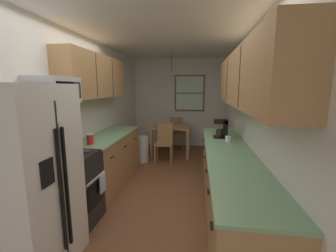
# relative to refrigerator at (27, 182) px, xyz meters

# --- Properties ---
(ground_plane) EXTENTS (12.00, 12.00, 0.00)m
(ground_plane) POSITION_rel_refrigerator_xyz_m (0.96, 2.16, -0.88)
(ground_plane) COLOR brown
(wall_left) EXTENTS (0.10, 9.00, 2.55)m
(wall_left) POSITION_rel_refrigerator_xyz_m (-0.39, 2.16, 0.40)
(wall_left) COLOR silver
(wall_left) RESTS_ON ground
(wall_right) EXTENTS (0.10, 9.00, 2.55)m
(wall_right) POSITION_rel_refrigerator_xyz_m (2.31, 2.16, 0.40)
(wall_right) COLOR silver
(wall_right) RESTS_ON ground
(wall_back) EXTENTS (4.40, 0.10, 2.55)m
(wall_back) POSITION_rel_refrigerator_xyz_m (0.96, 4.81, 0.40)
(wall_back) COLOR silver
(wall_back) RESTS_ON ground
(ceiling_slab) EXTENTS (4.40, 9.00, 0.08)m
(ceiling_slab) POSITION_rel_refrigerator_xyz_m (0.96, 2.16, 1.71)
(ceiling_slab) COLOR white
(refrigerator) EXTENTS (0.71, 0.79, 1.76)m
(refrigerator) POSITION_rel_refrigerator_xyz_m (0.00, 0.00, 0.00)
(refrigerator) COLOR white
(refrigerator) RESTS_ON ground
(stove_range) EXTENTS (0.66, 0.59, 1.10)m
(stove_range) POSITION_rel_refrigerator_xyz_m (-0.04, 0.71, -0.41)
(stove_range) COLOR black
(stove_range) RESTS_ON ground
(microwave_over_range) EXTENTS (0.39, 0.57, 0.31)m
(microwave_over_range) POSITION_rel_refrigerator_xyz_m (-0.15, 0.71, 0.81)
(microwave_over_range) COLOR silver
(counter_left) EXTENTS (0.64, 1.87, 0.90)m
(counter_left) POSITION_rel_refrigerator_xyz_m (-0.04, 1.94, -0.43)
(counter_left) COLOR #A87A4C
(counter_left) RESTS_ON ground
(upper_cabinets_left) EXTENTS (0.33, 1.95, 0.70)m
(upper_cabinets_left) POSITION_rel_refrigerator_xyz_m (-0.18, 1.89, 1.02)
(upper_cabinets_left) COLOR #A87A4C
(counter_right) EXTENTS (0.64, 3.35, 0.90)m
(counter_right) POSITION_rel_refrigerator_xyz_m (1.96, 1.22, -0.43)
(counter_right) COLOR #A87A4C
(counter_right) RESTS_ON ground
(upper_cabinets_right) EXTENTS (0.33, 3.03, 0.67)m
(upper_cabinets_right) POSITION_rel_refrigerator_xyz_m (2.10, 1.17, 0.95)
(upper_cabinets_right) COLOR #A87A4C
(dining_table) EXTENTS (0.95, 0.89, 0.74)m
(dining_table) POSITION_rel_refrigerator_xyz_m (0.85, 3.88, -0.24)
(dining_table) COLOR #A87F51
(dining_table) RESTS_ON ground
(dining_chair_near) EXTENTS (0.41, 0.41, 0.90)m
(dining_chair_near) POSITION_rel_refrigerator_xyz_m (0.77, 3.23, -0.38)
(dining_chair_near) COLOR #A87A4C
(dining_chair_near) RESTS_ON ground
(dining_chair_far) EXTENTS (0.45, 0.45, 0.90)m
(dining_chair_far) POSITION_rel_refrigerator_xyz_m (0.91, 4.54, -0.38)
(dining_chair_far) COLOR #A87A4C
(dining_chair_far) RESTS_ON ground
(pendant_light) EXTENTS (0.30, 0.30, 0.52)m
(pendant_light) POSITION_rel_refrigerator_xyz_m (0.85, 3.88, 1.21)
(pendant_light) COLOR black
(back_window) EXTENTS (0.85, 0.05, 1.03)m
(back_window) POSITION_rel_refrigerator_xyz_m (1.28, 4.73, 0.69)
(back_window) COLOR brown
(trash_bin) EXTENTS (0.28, 0.28, 0.60)m
(trash_bin) POSITION_rel_refrigerator_xyz_m (0.26, 3.16, -0.58)
(trash_bin) COLOR silver
(trash_bin) RESTS_ON ground
(storage_canister) EXTENTS (0.10, 0.10, 0.16)m
(storage_canister) POSITION_rel_refrigerator_xyz_m (-0.04, 1.28, 0.10)
(storage_canister) COLOR red
(storage_canister) RESTS_ON counter_left
(dish_towel) EXTENTS (0.02, 0.16, 0.24)m
(dish_towel) POSITION_rel_refrigerator_xyz_m (0.32, 0.86, -0.38)
(dish_towel) COLOR silver
(coffee_maker) EXTENTS (0.22, 0.18, 0.30)m
(coffee_maker) POSITION_rel_refrigerator_xyz_m (1.94, 1.97, 0.18)
(coffee_maker) COLOR black
(coffee_maker) RESTS_ON counter_right
(mug_by_coffeemaker) EXTENTS (0.12, 0.08, 0.09)m
(mug_by_coffeemaker) POSITION_rel_refrigerator_xyz_m (2.00, 1.71, 0.06)
(mug_by_coffeemaker) COLOR white
(mug_by_coffeemaker) RESTS_ON counter_right
(mug_spare) EXTENTS (0.13, 0.09, 0.10)m
(mug_spare) POSITION_rel_refrigerator_xyz_m (1.94, 2.28, 0.07)
(mug_spare) COLOR #3F7F4C
(mug_spare) RESTS_ON counter_right
(table_serving_bowl) EXTENTS (0.20, 0.20, 0.06)m
(table_serving_bowl) POSITION_rel_refrigerator_xyz_m (0.80, 3.93, -0.11)
(table_serving_bowl) COLOR silver
(table_serving_bowl) RESTS_ON dining_table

